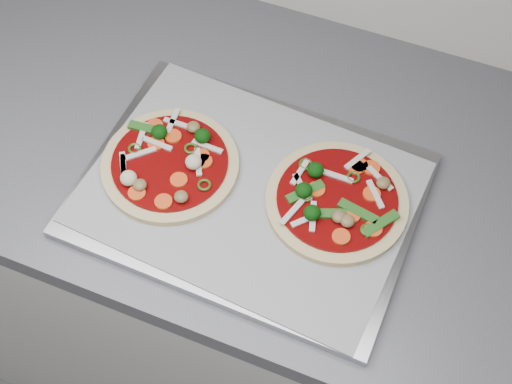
% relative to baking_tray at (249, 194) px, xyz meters
% --- Properties ---
extents(baking_tray, '(0.48, 0.36, 0.02)m').
position_rel_baking_tray_xyz_m(baking_tray, '(0.00, 0.00, 0.00)').
color(baking_tray, gray).
rests_on(baking_tray, countertop).
extents(parchment, '(0.47, 0.36, 0.00)m').
position_rel_baking_tray_xyz_m(parchment, '(0.00, 0.00, 0.01)').
color(parchment, gray).
rests_on(parchment, baking_tray).
extents(pizza_left, '(0.24, 0.24, 0.03)m').
position_rel_baking_tray_xyz_m(pizza_left, '(-0.12, -0.00, 0.02)').
color(pizza_left, tan).
rests_on(pizza_left, parchment).
extents(pizza_right, '(0.25, 0.25, 0.03)m').
position_rel_baking_tray_xyz_m(pizza_right, '(0.12, 0.03, 0.02)').
color(pizza_right, tan).
rests_on(pizza_right, parchment).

